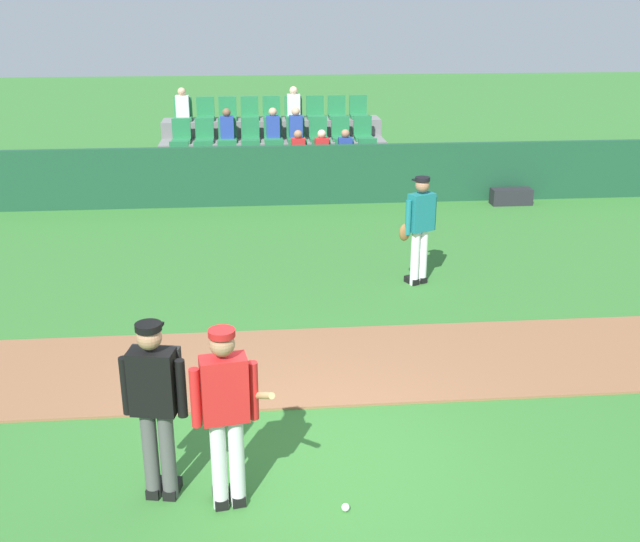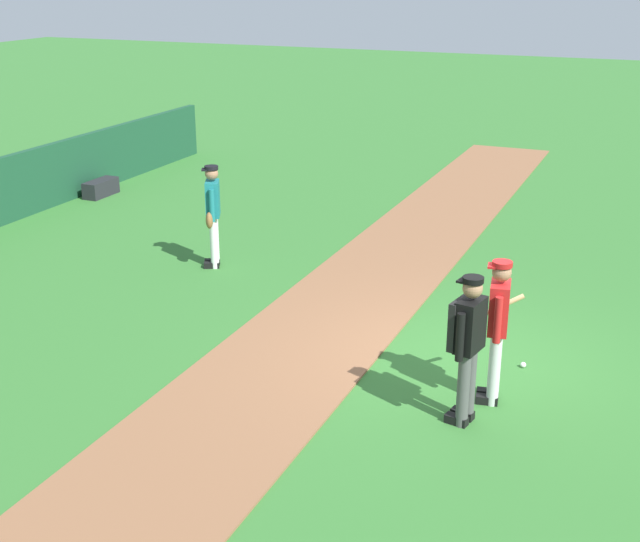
% 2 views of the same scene
% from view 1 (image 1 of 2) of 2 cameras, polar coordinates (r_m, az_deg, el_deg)
% --- Properties ---
extents(ground_plane, '(80.00, 80.00, 0.00)m').
position_cam_1_polar(ground_plane, '(7.73, -0.49, -14.33)').
color(ground_plane, '#33702D').
extents(infield_dirt_path, '(28.00, 2.12, 0.03)m').
position_cam_1_polar(infield_dirt_path, '(9.52, -1.53, -7.15)').
color(infield_dirt_path, brown).
rests_on(infield_dirt_path, ground).
extents(dugout_fence, '(20.00, 0.16, 1.32)m').
position_cam_1_polar(dugout_fence, '(16.76, -3.33, 7.25)').
color(dugout_fence, '#19472D').
rests_on(dugout_fence, ground).
extents(stadium_bleachers, '(5.55, 2.95, 2.30)m').
position_cam_1_polar(stadium_bleachers, '(18.60, -3.52, 8.43)').
color(stadium_bleachers, slate).
rests_on(stadium_bleachers, ground).
extents(batter_red_jersey, '(0.73, 0.74, 1.76)m').
position_cam_1_polar(batter_red_jersey, '(6.70, -7.14, -10.60)').
color(batter_red_jersey, silver).
rests_on(batter_red_jersey, ground).
extents(umpire_home_plate, '(0.58, 0.36, 1.76)m').
position_cam_1_polar(umpire_home_plate, '(6.91, -12.39, -9.62)').
color(umpire_home_plate, '#4C4C4C').
rests_on(umpire_home_plate, ground).
extents(runner_teal_jersey, '(0.65, 0.42, 1.76)m').
position_cam_1_polar(runner_teal_jersey, '(11.97, 7.56, 3.36)').
color(runner_teal_jersey, white).
rests_on(runner_teal_jersey, ground).
extents(baseball, '(0.07, 0.07, 0.07)m').
position_cam_1_polar(baseball, '(7.10, 1.95, -17.51)').
color(baseball, white).
rests_on(baseball, ground).
extents(equipment_bag, '(0.90, 0.36, 0.36)m').
position_cam_1_polar(equipment_bag, '(17.41, 14.32, 5.51)').
color(equipment_bag, '#232328').
rests_on(equipment_bag, ground).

